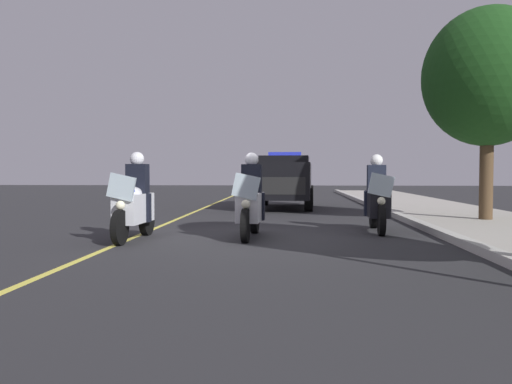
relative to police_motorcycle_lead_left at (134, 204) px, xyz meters
name	(u,v)px	position (x,y,z in m)	size (l,w,h in m)	color
ground_plane	(255,237)	(-0.63, 2.31, -0.70)	(80.00, 80.00, 0.00)	#28282B
curb_strip	(445,235)	(-0.63, 6.11, -0.62)	(48.00, 0.24, 0.15)	#B7B5AD
lane_stripe_center	(138,236)	(-0.63, -0.13, -0.70)	(48.00, 0.12, 0.01)	#E0D14C
police_motorcycle_lead_left	(134,204)	(0.00, 0.00, 0.00)	(2.14, 0.60, 1.72)	black
police_motorcycle_lead_right	(251,203)	(-0.51, 2.23, 0.00)	(2.14, 0.60, 1.72)	black
police_motorcycle_trailing	(377,200)	(-1.71, 4.95, 0.00)	(2.14, 0.60, 1.72)	black
police_suv	(285,179)	(-9.07, 2.83, 0.37)	(4.99, 2.27, 2.05)	black
tree_mid_block	(488,78)	(-3.84, 8.08, 3.04)	(3.29, 3.29, 5.43)	#4C3823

